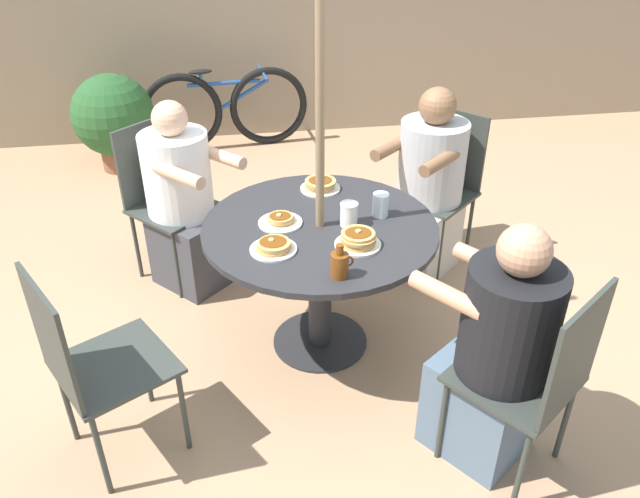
% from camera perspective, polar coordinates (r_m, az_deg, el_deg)
% --- Properties ---
extents(ground_plane, '(12.00, 12.00, 0.00)m').
position_cam_1_polar(ground_plane, '(3.39, 0.00, -8.45)').
color(ground_plane, tan).
extents(back_fence, '(10.00, 0.06, 1.94)m').
position_cam_1_polar(back_fence, '(5.79, -5.06, 19.63)').
color(back_fence, gray).
rests_on(back_fence, ground).
extents(patio_table, '(1.13, 1.13, 0.72)m').
position_cam_1_polar(patio_table, '(3.04, 0.00, 0.06)').
color(patio_table, '#28282B').
rests_on(patio_table, ground).
extents(umbrella_pole, '(0.04, 0.04, 2.24)m').
position_cam_1_polar(umbrella_pole, '(2.79, 0.00, 9.37)').
color(umbrella_pole, '#846B4C').
rests_on(umbrella_pole, ground).
extents(patio_chair_north, '(0.59, 0.59, 0.94)m').
position_cam_1_polar(patio_chair_north, '(2.63, -20.32, -9.53)').
color(patio_chair_north, '#333833').
rests_on(patio_chair_north, ground).
extents(patio_chair_east, '(0.60, 0.60, 0.94)m').
position_cam_1_polar(patio_chair_east, '(2.55, 19.31, -10.80)').
color(patio_chair_east, '#333833').
rests_on(patio_chair_east, ground).
extents(diner_east, '(0.58, 0.61, 1.13)m').
position_cam_1_polar(diner_east, '(2.62, 15.74, -9.55)').
color(diner_east, slate).
rests_on(diner_east, ground).
extents(patio_chair_south, '(0.60, 0.60, 0.94)m').
position_cam_1_polar(patio_chair_south, '(3.92, 11.12, 6.29)').
color(patio_chair_south, '#333833').
rests_on(patio_chair_south, ground).
extents(diner_south, '(0.63, 0.62, 1.14)m').
position_cam_1_polar(diner_south, '(3.79, 9.69, 5.11)').
color(diner_south, beige).
rests_on(diner_south, ground).
extents(patio_chair_west, '(0.60, 0.60, 0.94)m').
position_cam_1_polar(patio_chair_west, '(3.80, -14.16, 5.04)').
color(patio_chair_west, '#333833').
rests_on(patio_chair_west, ground).
extents(diner_west, '(0.62, 0.63, 1.12)m').
position_cam_1_polar(diner_west, '(3.69, -12.28, 3.87)').
color(diner_west, '#3D3D42').
rests_on(diner_west, ground).
extents(pancake_plate_a, '(0.21, 0.21, 0.05)m').
position_cam_1_polar(pancake_plate_a, '(2.98, -3.63, 2.62)').
color(pancake_plate_a, silver).
rests_on(pancake_plate_a, patio_table).
extents(pancake_plate_b, '(0.21, 0.21, 0.07)m').
position_cam_1_polar(pancake_plate_b, '(3.29, 0.01, 5.85)').
color(pancake_plate_b, silver).
rests_on(pancake_plate_b, patio_table).
extents(pancake_plate_c, '(0.21, 0.21, 0.08)m').
position_cam_1_polar(pancake_plate_c, '(2.80, 3.51, 0.84)').
color(pancake_plate_c, silver).
rests_on(pancake_plate_c, patio_table).
extents(pancake_plate_d, '(0.21, 0.21, 0.06)m').
position_cam_1_polar(pancake_plate_d, '(2.77, -4.27, 0.21)').
color(pancake_plate_d, silver).
rests_on(pancake_plate_d, patio_table).
extents(syrup_bottle, '(0.10, 0.08, 0.15)m').
position_cam_1_polar(syrup_bottle, '(2.57, 1.82, -1.39)').
color(syrup_bottle, brown).
rests_on(syrup_bottle, patio_table).
extents(coffee_cup, '(0.09, 0.09, 0.12)m').
position_cam_1_polar(coffee_cup, '(2.94, 2.66, 3.19)').
color(coffee_cup, white).
rests_on(coffee_cup, patio_table).
extents(drinking_glass_a, '(0.08, 0.08, 0.12)m').
position_cam_1_polar(drinking_glass_a, '(3.04, 5.56, 4.04)').
color(drinking_glass_a, silver).
rests_on(drinking_glass_a, patio_table).
extents(bicycle, '(1.45, 0.44, 0.71)m').
position_cam_1_polar(bicycle, '(5.64, -8.58, 12.56)').
color(bicycle, black).
rests_on(bicycle, ground).
extents(potted_shrub, '(0.66, 0.66, 0.79)m').
position_cam_1_polar(potted_shrub, '(5.39, -18.36, 11.34)').
color(potted_shrub, brown).
rests_on(potted_shrub, ground).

